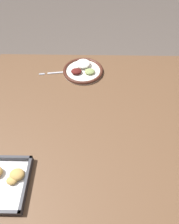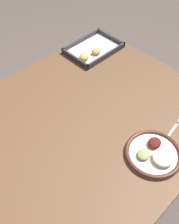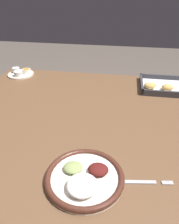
{
  "view_description": "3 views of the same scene",
  "coord_description": "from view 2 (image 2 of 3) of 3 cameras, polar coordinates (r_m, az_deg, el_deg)",
  "views": [
    {
      "loc": [
        0.0,
        0.72,
        1.61
      ],
      "look_at": [
        0.02,
        0.0,
        0.76
      ],
      "focal_mm": 35.0,
      "sensor_mm": 36.0,
      "label": 1
    },
    {
      "loc": [
        -0.57,
        -0.6,
        1.71
      ],
      "look_at": [
        0.02,
        0.0,
        0.76
      ],
      "focal_mm": 42.0,
      "sensor_mm": 36.0,
      "label": 2
    },
    {
      "loc": [
        0.15,
        -0.82,
        1.27
      ],
      "look_at": [
        0.02,
        0.0,
        0.76
      ],
      "focal_mm": 35.0,
      "sensor_mm": 36.0,
      "label": 3
    }
  ],
  "objects": [
    {
      "name": "ground_plane",
      "position": [
        1.9,
        -0.4,
        -15.53
      ],
      "size": [
        8.0,
        8.0,
        0.0
      ],
      "primitive_type": "plane",
      "color": "#564C44"
    },
    {
      "name": "dining_table",
      "position": [
        1.36,
        -0.54,
        -3.66
      ],
      "size": [
        1.26,
        1.07,
        0.73
      ],
      "color": "brown",
      "rests_on": "ground_plane"
    },
    {
      "name": "dinner_plate",
      "position": [
        1.19,
        13.85,
        -8.78
      ],
      "size": [
        0.25,
        0.25,
        0.04
      ],
      "color": "white",
      "rests_on": "dining_table"
    },
    {
      "name": "fork",
      "position": [
        1.29,
        17.34,
        -4.22
      ],
      "size": [
        0.2,
        0.04,
        0.0
      ],
      "rotation": [
        0.0,
        0.0,
        0.14
      ],
      "color": "#B2B2B7",
      "rests_on": "dining_table"
    },
    {
      "name": "baking_tray",
      "position": [
        1.69,
        0.71,
        13.36
      ],
      "size": [
        0.33,
        0.24,
        0.04
      ],
      "color": "#333338",
      "rests_on": "dining_table"
    }
  ]
}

